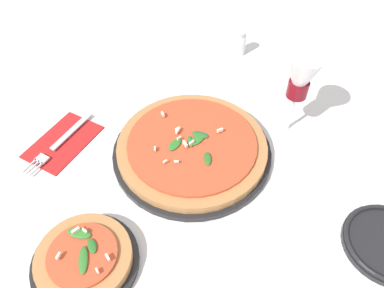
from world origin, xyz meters
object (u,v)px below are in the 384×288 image
object	(u,v)px
pizza_arugula_main	(192,148)
fork	(60,142)
wine_glass	(300,81)
pizza_personal_side	(85,259)
shaker_pepper	(240,43)

from	to	relation	value
pizza_arugula_main	fork	xyz separation A→B (m)	(0.10, -0.26, -0.01)
pizza_arugula_main	wine_glass	bearing A→B (deg)	135.38
pizza_personal_side	shaker_pepper	size ratio (longest dim) A/B	2.65
pizza_personal_side	wine_glass	size ratio (longest dim) A/B	0.93
pizza_arugula_main	fork	size ratio (longest dim) A/B	1.68
fork	shaker_pepper	distance (m)	0.53
pizza_personal_side	wine_glass	world-z (taller)	wine_glass
pizza_arugula_main	fork	bearing A→B (deg)	-68.83
pizza_personal_side	pizza_arugula_main	bearing A→B (deg)	170.30
pizza_personal_side	fork	bearing A→B (deg)	-132.07
wine_glass	fork	distance (m)	0.51
wine_glass	shaker_pepper	distance (m)	0.32
wine_glass	shaker_pepper	bearing A→B (deg)	-137.44
pizza_arugula_main	shaker_pepper	distance (m)	0.38
pizza_arugula_main	wine_glass	size ratio (longest dim) A/B	1.71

